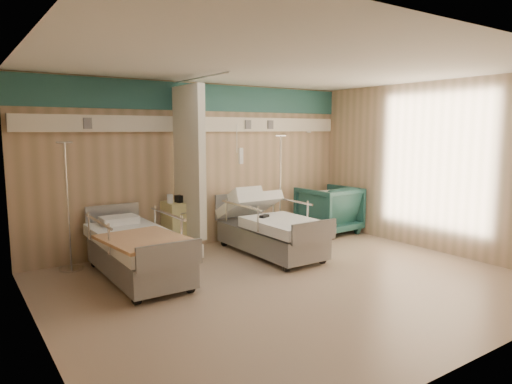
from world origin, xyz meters
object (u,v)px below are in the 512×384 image
visitor_armchair (329,210)px  iv_stand_left (70,244)px  bedside_cabinet (181,227)px  bed_right (270,235)px  bed_left (138,256)px  iv_stand_right (280,218)px

visitor_armchair → iv_stand_left: bearing=-6.3°
bedside_cabinet → iv_stand_left: bearing=179.0°
visitor_armchair → iv_stand_left: 4.73m
bed_right → bed_left: (-2.20, 0.00, 0.00)m
bedside_cabinet → bed_left: bearing=-139.4°
bed_left → iv_stand_left: 1.15m
bed_left → visitor_armchair: size_ratio=2.13×
bed_right → bedside_cabinet: (-1.15, 0.90, 0.11)m
iv_stand_right → iv_stand_left: iv_stand_right is taller
visitor_armchair → bedside_cabinet: bearing=-7.9°
bed_right → visitor_armchair: (1.85, 0.60, 0.15)m
bed_left → bedside_cabinet: (1.05, 0.90, 0.11)m
iv_stand_right → iv_stand_left: bearing=176.6°
bed_right → iv_stand_left: size_ratio=1.17×
iv_stand_left → bedside_cabinet: bearing=-1.0°
iv_stand_left → iv_stand_right: bearing=-3.4°
bed_left → iv_stand_left: (-0.67, 0.93, 0.06)m
bed_right → iv_stand_right: bearing=43.8°
bedside_cabinet → iv_stand_right: size_ratio=0.44×
bedside_cabinet → iv_stand_right: (1.90, -0.18, -0.03)m
iv_stand_right → bed_right: bearing=-136.2°
visitor_armchair → bed_right: bearing=15.7°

